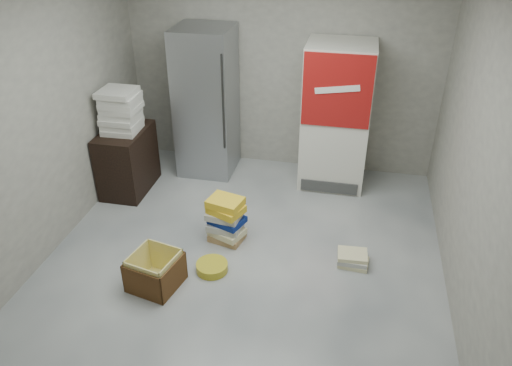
{
  "coord_description": "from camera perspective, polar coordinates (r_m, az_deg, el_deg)",
  "views": [
    {
      "loc": [
        0.96,
        -3.62,
        3.29
      ],
      "look_at": [
        0.05,
        0.7,
        0.69
      ],
      "focal_mm": 35.0,
      "sensor_mm": 36.0,
      "label": 1
    }
  ],
  "objects": [
    {
      "name": "wood_shelf",
      "position": [
        6.39,
        -14.48,
        2.53
      ],
      "size": [
        0.5,
        0.8,
        0.8
      ],
      "primitive_type": "cube",
      "color": "black",
      "rests_on": "ground"
    },
    {
      "name": "bucket_lid",
      "position": [
        5.07,
        -5.05,
        -9.54
      ],
      "size": [
        0.41,
        0.41,
        0.09
      ],
      "primitive_type": "cylinder",
      "rotation": [
        0.0,
        0.0,
        -0.37
      ],
      "color": "gold",
      "rests_on": "ground"
    },
    {
      "name": "steel_fridge",
      "position": [
        6.48,
        -5.67,
        9.16
      ],
      "size": [
        0.7,
        0.72,
        1.9
      ],
      "color": "#A1A3A9",
      "rests_on": "ground"
    },
    {
      "name": "room_shell",
      "position": [
        4.03,
        -2.75,
        8.69
      ],
      "size": [
        4.04,
        5.04,
        2.82
      ],
      "color": "#A4A093",
      "rests_on": "ground"
    },
    {
      "name": "phonebook_stack_side",
      "position": [
        5.2,
        11.02,
        -8.5
      ],
      "size": [
        0.33,
        0.26,
        0.13
      ],
      "rotation": [
        0.0,
        0.0,
        -0.09
      ],
      "color": "beige",
      "rests_on": "ground"
    },
    {
      "name": "ground",
      "position": [
        4.99,
        -2.24,
        -10.85
      ],
      "size": [
        5.0,
        5.0,
        0.0
      ],
      "primitive_type": "plane",
      "color": "#BCBBB7",
      "rests_on": "ground"
    },
    {
      "name": "phonebook_stack_main",
      "position": [
        5.34,
        -3.45,
        -4.21
      ],
      "size": [
        0.43,
        0.39,
        0.51
      ],
      "rotation": [
        0.0,
        0.0,
        -0.26
      ],
      "color": "#AA8453",
      "rests_on": "ground"
    },
    {
      "name": "supply_box_stack",
      "position": [
        6.11,
        -15.21,
        7.99
      ],
      "size": [
        0.44,
        0.44,
        0.52
      ],
      "color": "silver",
      "rests_on": "wood_shelf"
    },
    {
      "name": "cardboard_box",
      "position": [
        4.92,
        -11.43,
        -10.02
      ],
      "size": [
        0.52,
        0.52,
        0.35
      ],
      "rotation": [
        0.0,
        0.0,
        -0.22
      ],
      "color": "yellow",
      "rests_on": "ground"
    },
    {
      "name": "coke_cooler",
      "position": [
        6.23,
        9.14,
        7.54
      ],
      "size": [
        0.8,
        0.73,
        1.8
      ],
      "color": "silver",
      "rests_on": "ground"
    }
  ]
}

